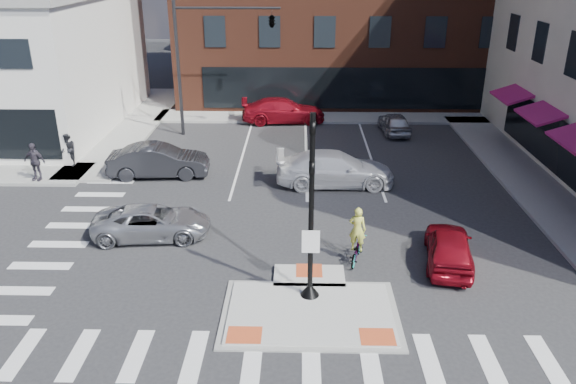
{
  "coord_description": "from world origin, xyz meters",
  "views": [
    {
      "loc": [
        -0.36,
        -14.84,
        10.15
      ],
      "look_at": [
        -0.78,
        4.38,
        2.0
      ],
      "focal_mm": 35.0,
      "sensor_mm": 36.0,
      "label": 1
    }
  ],
  "objects_px": {
    "red_sedan": "(449,247)",
    "cyclist": "(357,243)",
    "pedestrian_a": "(69,150)",
    "pedestrian_b": "(35,162)",
    "bg_car_silver": "(394,123)",
    "silver_suv": "(152,222)",
    "bg_car_dark": "(159,161)",
    "white_pickup": "(335,169)",
    "bg_car_red": "(283,110)"
  },
  "relations": [
    {
      "from": "white_pickup",
      "to": "pedestrian_b",
      "type": "relative_size",
      "value": 3.01
    },
    {
      "from": "white_pickup",
      "to": "pedestrian_a",
      "type": "distance_m",
      "value": 13.58
    },
    {
      "from": "white_pickup",
      "to": "cyclist",
      "type": "distance_m",
      "value": 7.28
    },
    {
      "from": "bg_car_silver",
      "to": "cyclist",
      "type": "xyz_separation_m",
      "value": [
        -3.75,
        -15.82,
        0.07
      ]
    },
    {
      "from": "white_pickup",
      "to": "bg_car_red",
      "type": "distance_m",
      "value": 11.17
    },
    {
      "from": "pedestrian_b",
      "to": "bg_car_dark",
      "type": "bearing_deg",
      "value": 20.19
    },
    {
      "from": "silver_suv",
      "to": "bg_car_dark",
      "type": "xyz_separation_m",
      "value": [
        -1.25,
        6.46,
        0.18
      ]
    },
    {
      "from": "cyclist",
      "to": "pedestrian_b",
      "type": "distance_m",
      "value": 16.34
    },
    {
      "from": "bg_car_silver",
      "to": "pedestrian_b",
      "type": "xyz_separation_m",
      "value": [
        -18.42,
        -8.62,
        0.44
      ]
    },
    {
      "from": "pedestrian_a",
      "to": "white_pickup",
      "type": "bearing_deg",
      "value": 31.03
    },
    {
      "from": "bg_car_dark",
      "to": "bg_car_red",
      "type": "distance_m",
      "value": 11.48
    },
    {
      "from": "bg_car_dark",
      "to": "pedestrian_a",
      "type": "xyz_separation_m",
      "value": [
        -4.83,
        1.0,
        0.2
      ]
    },
    {
      "from": "silver_suv",
      "to": "cyclist",
      "type": "height_order",
      "value": "cyclist"
    },
    {
      "from": "bg_car_silver",
      "to": "cyclist",
      "type": "height_order",
      "value": "cyclist"
    },
    {
      "from": "red_sedan",
      "to": "bg_car_silver",
      "type": "relative_size",
      "value": 1.04
    },
    {
      "from": "white_pickup",
      "to": "silver_suv",
      "type": "bearing_deg",
      "value": 125.18
    },
    {
      "from": "white_pickup",
      "to": "pedestrian_a",
      "type": "relative_size",
      "value": 3.26
    },
    {
      "from": "red_sedan",
      "to": "white_pickup",
      "type": "relative_size",
      "value": 0.7
    },
    {
      "from": "bg_car_dark",
      "to": "bg_car_red",
      "type": "bearing_deg",
      "value": -35.1
    },
    {
      "from": "bg_car_silver",
      "to": "pedestrian_a",
      "type": "bearing_deg",
      "value": 16.59
    },
    {
      "from": "red_sedan",
      "to": "pedestrian_a",
      "type": "bearing_deg",
      "value": -18.73
    },
    {
      "from": "silver_suv",
      "to": "red_sedan",
      "type": "relative_size",
      "value": 1.15
    },
    {
      "from": "pedestrian_a",
      "to": "pedestrian_b",
      "type": "relative_size",
      "value": 0.92
    },
    {
      "from": "bg_car_silver",
      "to": "pedestrian_a",
      "type": "height_order",
      "value": "pedestrian_a"
    },
    {
      "from": "bg_car_red",
      "to": "pedestrian_a",
      "type": "xyz_separation_m",
      "value": [
        -10.67,
        -8.89,
        0.22
      ]
    },
    {
      "from": "bg_car_silver",
      "to": "pedestrian_a",
      "type": "distance_m",
      "value": 18.78
    },
    {
      "from": "bg_car_silver",
      "to": "cyclist",
      "type": "relative_size",
      "value": 1.78
    },
    {
      "from": "red_sedan",
      "to": "white_pickup",
      "type": "xyz_separation_m",
      "value": [
        -3.63,
        7.36,
        0.15
      ]
    },
    {
      "from": "red_sedan",
      "to": "bg_car_dark",
      "type": "relative_size",
      "value": 0.8
    },
    {
      "from": "bg_car_dark",
      "to": "bg_car_silver",
      "type": "xyz_separation_m",
      "value": [
        12.74,
        7.62,
        -0.16
      ]
    },
    {
      "from": "silver_suv",
      "to": "bg_car_silver",
      "type": "bearing_deg",
      "value": -44.31
    },
    {
      "from": "silver_suv",
      "to": "pedestrian_a",
      "type": "distance_m",
      "value": 9.63
    },
    {
      "from": "white_pickup",
      "to": "pedestrian_a",
      "type": "bearing_deg",
      "value": 80.11
    },
    {
      "from": "cyclist",
      "to": "red_sedan",
      "type": "bearing_deg",
      "value": -166.05
    },
    {
      "from": "bg_car_silver",
      "to": "pedestrian_b",
      "type": "bearing_deg",
      "value": 21.02
    },
    {
      "from": "red_sedan",
      "to": "bg_car_dark",
      "type": "xyz_separation_m",
      "value": [
        -12.24,
        8.29,
        0.14
      ]
    },
    {
      "from": "silver_suv",
      "to": "bg_car_red",
      "type": "distance_m",
      "value": 16.97
    },
    {
      "from": "red_sedan",
      "to": "bg_car_silver",
      "type": "distance_m",
      "value": 15.93
    },
    {
      "from": "pedestrian_a",
      "to": "bg_car_silver",
      "type": "bearing_deg",
      "value": 59.87
    },
    {
      "from": "red_sedan",
      "to": "cyclist",
      "type": "distance_m",
      "value": 3.25
    },
    {
      "from": "bg_car_silver",
      "to": "pedestrian_a",
      "type": "relative_size",
      "value": 2.19
    },
    {
      "from": "bg_car_red",
      "to": "pedestrian_b",
      "type": "xyz_separation_m",
      "value": [
        -11.52,
        -10.89,
        0.29
      ]
    },
    {
      "from": "white_pickup",
      "to": "cyclist",
      "type": "height_order",
      "value": "cyclist"
    },
    {
      "from": "bg_car_silver",
      "to": "bg_car_red",
      "type": "xyz_separation_m",
      "value": [
        -6.89,
        2.26,
        0.14
      ]
    },
    {
      "from": "silver_suv",
      "to": "white_pickup",
      "type": "xyz_separation_m",
      "value": [
        7.36,
        5.52,
        0.18
      ]
    },
    {
      "from": "bg_car_red",
      "to": "pedestrian_b",
      "type": "distance_m",
      "value": 15.85
    },
    {
      "from": "white_pickup",
      "to": "pedestrian_b",
      "type": "distance_m",
      "value": 14.3
    },
    {
      "from": "pedestrian_b",
      "to": "cyclist",
      "type": "bearing_deg",
      "value": -15.94
    },
    {
      "from": "red_sedan",
      "to": "cyclist",
      "type": "xyz_separation_m",
      "value": [
        -3.25,
        0.09,
        0.05
      ]
    },
    {
      "from": "silver_suv",
      "to": "white_pickup",
      "type": "bearing_deg",
      "value": -58.22
    }
  ]
}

